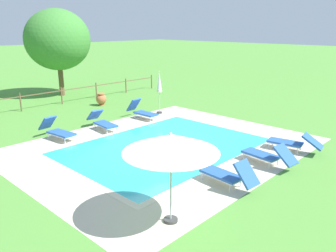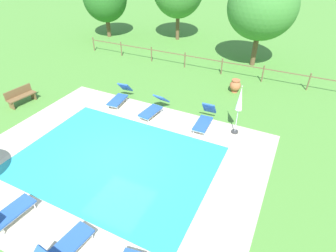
{
  "view_description": "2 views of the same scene",
  "coord_description": "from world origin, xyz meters",
  "px_view_note": "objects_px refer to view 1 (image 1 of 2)",
  "views": [
    {
      "loc": [
        -9.4,
        -9.17,
        4.72
      ],
      "look_at": [
        0.78,
        0.5,
        0.6
      ],
      "focal_mm": 36.6,
      "sensor_mm": 36.0,
      "label": 1
    },
    {
      "loc": [
        5.61,
        -6.55,
        7.33
      ],
      "look_at": [
        1.2,
        2.37,
        0.58
      ],
      "focal_mm": 29.51,
      "sensor_mm": 36.0,
      "label": 2
    }
  ],
  "objects_px": {
    "sun_lounger_south_near_corner": "(102,122)",
    "terracotta_urn_near_fence": "(101,99)",
    "sun_lounger_north_near_steps": "(57,130)",
    "sun_lounger_north_mid": "(267,155)",
    "tree_west_mid": "(58,40)",
    "patio_umbrella_closed_row_mid_west": "(159,85)",
    "sun_lounger_south_mid": "(293,142)",
    "sun_lounger_north_far": "(142,111)",
    "sun_lounger_north_end": "(228,175)",
    "patio_umbrella_open_foreground": "(171,143)"
  },
  "relations": [
    {
      "from": "sun_lounger_south_mid",
      "to": "patio_umbrella_open_foreground",
      "type": "distance_m",
      "value": 7.15
    },
    {
      "from": "sun_lounger_north_far",
      "to": "patio_umbrella_open_foreground",
      "type": "xyz_separation_m",
      "value": [
        -6.22,
        -7.88,
        1.68
      ]
    },
    {
      "from": "sun_lounger_north_far",
      "to": "sun_lounger_south_mid",
      "type": "bearing_deg",
      "value": -84.78
    },
    {
      "from": "patio_umbrella_closed_row_mid_west",
      "to": "sun_lounger_south_mid",
      "type": "bearing_deg",
      "value": -95.01
    },
    {
      "from": "sun_lounger_north_end",
      "to": "sun_lounger_south_near_corner",
      "type": "height_order",
      "value": "sun_lounger_north_end"
    },
    {
      "from": "sun_lounger_north_end",
      "to": "tree_west_mid",
      "type": "height_order",
      "value": "tree_west_mid"
    },
    {
      "from": "sun_lounger_north_mid",
      "to": "sun_lounger_north_end",
      "type": "bearing_deg",
      "value": 178.86
    },
    {
      "from": "sun_lounger_south_mid",
      "to": "terracotta_urn_near_fence",
      "type": "height_order",
      "value": "sun_lounger_south_mid"
    },
    {
      "from": "sun_lounger_north_far",
      "to": "sun_lounger_south_mid",
      "type": "xyz_separation_m",
      "value": [
        0.72,
        -7.9,
        -0.03
      ]
    },
    {
      "from": "sun_lounger_north_end",
      "to": "sun_lounger_south_mid",
      "type": "height_order",
      "value": "sun_lounger_north_end"
    },
    {
      "from": "terracotta_urn_near_fence",
      "to": "tree_west_mid",
      "type": "relative_size",
      "value": 0.13
    },
    {
      "from": "terracotta_urn_near_fence",
      "to": "sun_lounger_north_mid",
      "type": "bearing_deg",
      "value": -97.51
    },
    {
      "from": "sun_lounger_south_near_corner",
      "to": "tree_west_mid",
      "type": "xyz_separation_m",
      "value": [
        3.0,
        8.86,
        3.43
      ]
    },
    {
      "from": "sun_lounger_north_mid",
      "to": "sun_lounger_south_near_corner",
      "type": "relative_size",
      "value": 1.01
    },
    {
      "from": "sun_lounger_north_near_steps",
      "to": "sun_lounger_north_end",
      "type": "relative_size",
      "value": 1.02
    },
    {
      "from": "patio_umbrella_closed_row_mid_west",
      "to": "patio_umbrella_open_foreground",
      "type": "bearing_deg",
      "value": -133.67
    },
    {
      "from": "sun_lounger_north_mid",
      "to": "sun_lounger_north_far",
      "type": "height_order",
      "value": "sun_lounger_north_far"
    },
    {
      "from": "sun_lounger_south_near_corner",
      "to": "terracotta_urn_near_fence",
      "type": "relative_size",
      "value": 2.65
    },
    {
      "from": "sun_lounger_north_end",
      "to": "sun_lounger_south_mid",
      "type": "distance_m",
      "value": 4.32
    },
    {
      "from": "sun_lounger_south_near_corner",
      "to": "tree_west_mid",
      "type": "distance_m",
      "value": 9.97
    },
    {
      "from": "sun_lounger_north_far",
      "to": "sun_lounger_south_mid",
      "type": "relative_size",
      "value": 0.88
    },
    {
      "from": "sun_lounger_north_mid",
      "to": "sun_lounger_south_near_corner",
      "type": "distance_m",
      "value": 7.87
    },
    {
      "from": "sun_lounger_north_mid",
      "to": "tree_west_mid",
      "type": "distance_m",
      "value": 17.03
    },
    {
      "from": "sun_lounger_north_mid",
      "to": "tree_west_mid",
      "type": "bearing_deg",
      "value": 84.53
    },
    {
      "from": "sun_lounger_north_mid",
      "to": "sun_lounger_south_mid",
      "type": "xyz_separation_m",
      "value": [
        1.95,
        -0.04,
        -0.01
      ]
    },
    {
      "from": "sun_lounger_north_near_steps",
      "to": "terracotta_urn_near_fence",
      "type": "bearing_deg",
      "value": 37.53
    },
    {
      "from": "sun_lounger_north_mid",
      "to": "tree_west_mid",
      "type": "height_order",
      "value": "tree_west_mid"
    },
    {
      "from": "sun_lounger_south_mid",
      "to": "patio_umbrella_closed_row_mid_west",
      "type": "height_order",
      "value": "patio_umbrella_closed_row_mid_west"
    },
    {
      "from": "sun_lounger_south_near_corner",
      "to": "patio_umbrella_open_foreground",
      "type": "relative_size",
      "value": 0.86
    },
    {
      "from": "sun_lounger_north_far",
      "to": "sun_lounger_north_end",
      "type": "relative_size",
      "value": 0.97
    },
    {
      "from": "terracotta_urn_near_fence",
      "to": "tree_west_mid",
      "type": "bearing_deg",
      "value": 89.84
    },
    {
      "from": "sun_lounger_south_near_corner",
      "to": "sun_lounger_south_mid",
      "type": "height_order",
      "value": "sun_lounger_south_near_corner"
    },
    {
      "from": "sun_lounger_north_near_steps",
      "to": "sun_lounger_south_near_corner",
      "type": "bearing_deg",
      "value": -6.21
    },
    {
      "from": "sun_lounger_north_near_steps",
      "to": "terracotta_urn_near_fence",
      "type": "height_order",
      "value": "sun_lounger_north_near_steps"
    },
    {
      "from": "sun_lounger_south_mid",
      "to": "patio_umbrella_open_foreground",
      "type": "bearing_deg",
      "value": 179.82
    },
    {
      "from": "sun_lounger_north_mid",
      "to": "patio_umbrella_closed_row_mid_west",
      "type": "bearing_deg",
      "value": 71.6
    },
    {
      "from": "sun_lounger_north_far",
      "to": "sun_lounger_south_near_corner",
      "type": "xyz_separation_m",
      "value": [
        -2.64,
        -0.11,
        -0.02
      ]
    },
    {
      "from": "sun_lounger_south_near_corner",
      "to": "terracotta_urn_near_fence",
      "type": "height_order",
      "value": "sun_lounger_south_near_corner"
    },
    {
      "from": "sun_lounger_north_far",
      "to": "terracotta_urn_near_fence",
      "type": "xyz_separation_m",
      "value": [
        0.35,
        4.1,
        0.01
      ]
    },
    {
      "from": "sun_lounger_north_end",
      "to": "patio_umbrella_closed_row_mid_west",
      "type": "bearing_deg",
      "value": 57.69
    },
    {
      "from": "sun_lounger_north_end",
      "to": "patio_umbrella_closed_row_mid_west",
      "type": "height_order",
      "value": "patio_umbrella_closed_row_mid_west"
    },
    {
      "from": "sun_lounger_north_far",
      "to": "sun_lounger_north_near_steps",
      "type": "bearing_deg",
      "value": 178.49
    },
    {
      "from": "sun_lounger_north_far",
      "to": "patio_umbrella_open_foreground",
      "type": "bearing_deg",
      "value": -128.31
    },
    {
      "from": "patio_umbrella_closed_row_mid_west",
      "to": "terracotta_urn_near_fence",
      "type": "height_order",
      "value": "patio_umbrella_closed_row_mid_west"
    },
    {
      "from": "sun_lounger_north_end",
      "to": "patio_umbrella_open_foreground",
      "type": "relative_size",
      "value": 0.82
    },
    {
      "from": "sun_lounger_north_near_steps",
      "to": "sun_lounger_south_near_corner",
      "type": "height_order",
      "value": "sun_lounger_north_near_steps"
    },
    {
      "from": "sun_lounger_north_near_steps",
      "to": "tree_west_mid",
      "type": "distance_m",
      "value": 10.63
    },
    {
      "from": "patio_umbrella_open_foreground",
      "to": "tree_west_mid",
      "type": "bearing_deg",
      "value": 68.41
    },
    {
      "from": "sun_lounger_north_far",
      "to": "sun_lounger_north_end",
      "type": "bearing_deg",
      "value": -114.74
    },
    {
      "from": "sun_lounger_north_mid",
      "to": "patio_umbrella_closed_row_mid_west",
      "type": "height_order",
      "value": "patio_umbrella_closed_row_mid_west"
    }
  ]
}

